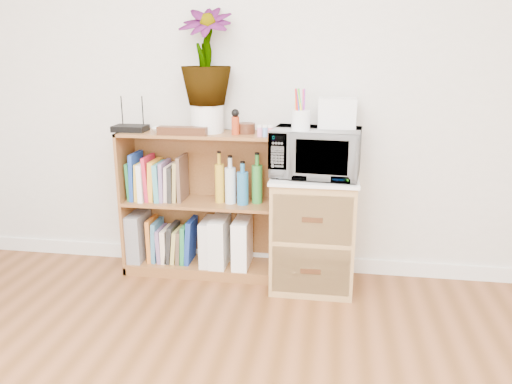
# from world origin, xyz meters

# --- Properties ---
(skirting_board) EXTENTS (4.00, 0.02, 0.10)m
(skirting_board) POSITION_xyz_m (0.00, 2.24, 0.05)
(skirting_board) COLOR white
(skirting_board) RESTS_ON ground
(bookshelf) EXTENTS (1.00, 0.30, 0.95)m
(bookshelf) POSITION_xyz_m (-0.35, 2.10, 0.47)
(bookshelf) COLOR brown
(bookshelf) RESTS_ON ground
(wicker_unit) EXTENTS (0.50, 0.45, 0.70)m
(wicker_unit) POSITION_xyz_m (0.40, 2.02, 0.35)
(wicker_unit) COLOR #9E7542
(wicker_unit) RESTS_ON ground
(microwave) EXTENTS (0.54, 0.39, 0.28)m
(microwave) POSITION_xyz_m (0.40, 2.02, 0.86)
(microwave) COLOR white
(microwave) RESTS_ON wicker_unit
(pen_cup) EXTENTS (0.11, 0.11, 0.12)m
(pen_cup) POSITION_xyz_m (0.31, 1.94, 1.06)
(pen_cup) COLOR white
(pen_cup) RESTS_ON microwave
(small_appliance) EXTENTS (0.22, 0.18, 0.17)m
(small_appliance) POSITION_xyz_m (0.52, 2.09, 1.09)
(small_appliance) COLOR silver
(small_appliance) RESTS_ON microwave
(router) EXTENTS (0.21, 0.14, 0.04)m
(router) POSITION_xyz_m (-0.78, 2.08, 0.97)
(router) COLOR black
(router) RESTS_ON bookshelf
(white_bowl) EXTENTS (0.13, 0.13, 0.03)m
(white_bowl) POSITION_xyz_m (-0.57, 2.07, 0.97)
(white_bowl) COLOR white
(white_bowl) RESTS_ON bookshelf
(plant_pot) EXTENTS (0.20, 0.20, 0.17)m
(plant_pot) POSITION_xyz_m (-0.29, 2.12, 1.04)
(plant_pot) COLOR white
(plant_pot) RESTS_ON bookshelf
(potted_plant) EXTENTS (0.32, 0.32, 0.58)m
(potted_plant) POSITION_xyz_m (-0.29, 2.12, 1.41)
(potted_plant) COLOR #327D37
(potted_plant) RESTS_ON plant_pot
(trinket_box) EXTENTS (0.31, 0.08, 0.05)m
(trinket_box) POSITION_xyz_m (-0.41, 2.00, 0.97)
(trinket_box) COLOR #32180D
(trinket_box) RESTS_ON bookshelf
(kokeshi_doll) EXTENTS (0.05, 0.05, 0.11)m
(kokeshi_doll) POSITION_xyz_m (-0.10, 2.06, 1.00)
(kokeshi_doll) COLOR #A13113
(kokeshi_doll) RESTS_ON bookshelf
(wooden_bowl) EXTENTS (0.11, 0.11, 0.06)m
(wooden_bowl) POSITION_xyz_m (-0.04, 2.11, 0.98)
(wooden_bowl) COLOR #37190F
(wooden_bowl) RESTS_ON bookshelf
(paint_jars) EXTENTS (0.11, 0.04, 0.05)m
(paint_jars) POSITION_xyz_m (0.09, 2.01, 0.98)
(paint_jars) COLOR pink
(paint_jars) RESTS_ON bookshelf
(file_box) EXTENTS (0.10, 0.26, 0.32)m
(file_box) POSITION_xyz_m (-0.78, 2.10, 0.23)
(file_box) COLOR gray
(file_box) RESTS_ON bookshelf
(magazine_holder_left) EXTENTS (0.10, 0.24, 0.30)m
(magazine_holder_left) POSITION_xyz_m (-0.28, 2.09, 0.22)
(magazine_holder_left) COLOR silver
(magazine_holder_left) RESTS_ON bookshelf
(magazine_holder_mid) EXTENTS (0.10, 0.26, 0.32)m
(magazine_holder_mid) POSITION_xyz_m (-0.22, 2.09, 0.23)
(magazine_holder_mid) COLOR silver
(magazine_holder_mid) RESTS_ON bookshelf
(magazine_holder_right) EXTENTS (0.10, 0.26, 0.32)m
(magazine_holder_right) POSITION_xyz_m (-0.06, 2.09, 0.23)
(magazine_holder_right) COLOR white
(magazine_holder_right) RESTS_ON bookshelf
(cookbooks) EXTENTS (0.36, 0.20, 0.31)m
(cookbooks) POSITION_xyz_m (-0.63, 2.10, 0.63)
(cookbooks) COLOR #1C6A35
(cookbooks) RESTS_ON bookshelf
(liquor_bottles) EXTENTS (0.46, 0.07, 0.32)m
(liquor_bottles) POSITION_xyz_m (-0.01, 2.10, 0.65)
(liquor_bottles) COLOR gold
(liquor_bottles) RESTS_ON bookshelf
(lower_books) EXTENTS (0.31, 0.19, 0.30)m
(lower_books) POSITION_xyz_m (-0.55, 2.10, 0.20)
(lower_books) COLOR orange
(lower_books) RESTS_ON bookshelf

